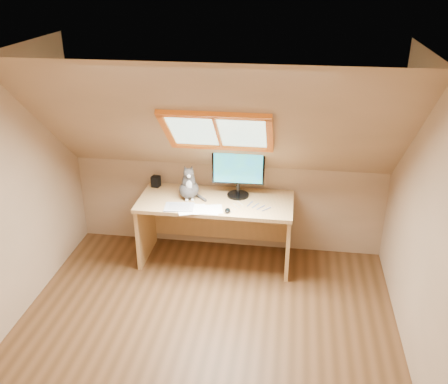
# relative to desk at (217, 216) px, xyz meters

# --- Properties ---
(ground) EXTENTS (3.50, 3.50, 0.00)m
(ground) POSITION_rel_desk_xyz_m (0.08, -1.45, -0.52)
(ground) COLOR brown
(ground) RESTS_ON ground
(room_shell) EXTENTS (3.52, 3.52, 2.41)m
(room_shell) POSITION_rel_desk_xyz_m (0.08, -1.54, 0.91)
(room_shell) COLOR tan
(room_shell) RESTS_ON ground
(desk) EXTENTS (1.64, 0.72, 0.75)m
(desk) POSITION_rel_desk_xyz_m (0.00, 0.00, 0.00)
(desk) COLOR tan
(desk) RESTS_ON ground
(monitor) EXTENTS (0.56, 0.24, 0.51)m
(monitor) POSITION_rel_desk_xyz_m (0.22, 0.06, 0.52)
(monitor) COLOR black
(monitor) RESTS_ON desk
(cat) EXTENTS (0.27, 0.30, 0.39)m
(cat) POSITION_rel_desk_xyz_m (-0.29, -0.05, 0.37)
(cat) COLOR #4B4642
(cat) RESTS_ON desk
(desk_speaker) EXTENTS (0.10, 0.10, 0.12)m
(desk_speaker) POSITION_rel_desk_xyz_m (-0.72, 0.18, 0.29)
(desk_speaker) COLOR black
(desk_speaker) RESTS_ON desk
(graphics_tablet) EXTENTS (0.32, 0.24, 0.01)m
(graphics_tablet) POSITION_rel_desk_xyz_m (-0.34, -0.31, 0.23)
(graphics_tablet) COLOR #B2B2B7
(graphics_tablet) RESTS_ON desk
(mouse) EXTENTS (0.07, 0.11, 0.03)m
(mouse) POSITION_rel_desk_xyz_m (0.16, -0.33, 0.24)
(mouse) COLOR black
(mouse) RESTS_ON desk
(papers) EXTENTS (0.35, 0.30, 0.01)m
(papers) POSITION_rel_desk_xyz_m (-0.13, -0.33, 0.23)
(papers) COLOR white
(papers) RESTS_ON desk
(cables) EXTENTS (0.51, 0.26, 0.01)m
(cables) POSITION_rel_desk_xyz_m (0.37, -0.19, 0.23)
(cables) COLOR silver
(cables) RESTS_ON desk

